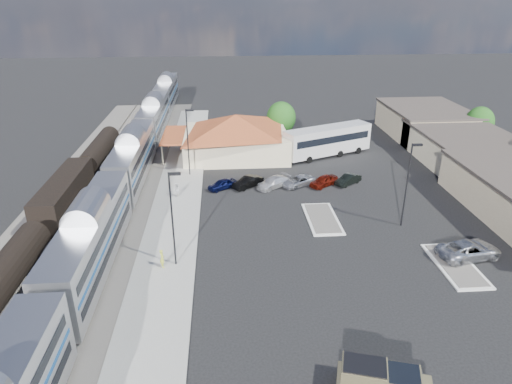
{
  "coord_description": "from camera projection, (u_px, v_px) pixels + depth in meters",
  "views": [
    {
      "loc": [
        -6.48,
        -41.28,
        22.55
      ],
      "look_at": [
        -3.07,
        3.51,
        2.8
      ],
      "focal_mm": 32.0,
      "sensor_mm": 36.0,
      "label": 1
    }
  ],
  "objects": [
    {
      "name": "person_b",
      "position": [
        176.0,
        190.0,
        54.02
      ],
      "size": [
        0.78,
        0.93,
        1.69
      ],
      "primitive_type": "imported",
      "rotation": [
        0.0,
        0.0,
        -1.38
      ],
      "color": "silver",
      "rests_on": "platform"
    },
    {
      "name": "lamp_plat_s",
      "position": [
        173.0,
        212.0,
        38.82
      ],
      "size": [
        1.08,
        0.25,
        9.0
      ],
      "color": "black",
      "rests_on": "ground"
    },
    {
      "name": "tree_depot",
      "position": [
        281.0,
        118.0,
        73.18
      ],
      "size": [
        4.71,
        4.71,
        6.63
      ],
      "color": "#382314",
      "rests_on": "ground"
    },
    {
      "name": "lamp_lot",
      "position": [
        409.0,
        178.0,
        45.9
      ],
      "size": [
        1.08,
        0.25,
        9.0
      ],
      "color": "black",
      "rests_on": "ground"
    },
    {
      "name": "lamp_plat_n",
      "position": [
        188.0,
        137.0,
        58.9
      ],
      "size": [
        1.08,
        0.25,
        9.0
      ],
      "color": "black",
      "rests_on": "ground"
    },
    {
      "name": "passenger_train",
      "position": [
        133.0,
        160.0,
        58.36
      ],
      "size": [
        3.0,
        104.0,
        5.55
      ],
      "color": "silver",
      "rests_on": "ground"
    },
    {
      "name": "railbed",
      "position": [
        100.0,
        203.0,
        53.02
      ],
      "size": [
        16.0,
        100.0,
        0.12
      ],
      "primitive_type": "cube",
      "color": "#4C4944",
      "rests_on": "ground"
    },
    {
      "name": "suv",
      "position": [
        469.0,
        250.0,
        41.85
      ],
      "size": [
        6.45,
        3.95,
        1.67
      ],
      "primitive_type": "imported",
      "rotation": [
        0.0,
        0.0,
        1.78
      ],
      "color": "#AEB1B6",
      "rests_on": "ground"
    },
    {
      "name": "coach_bus",
      "position": [
        328.0,
        140.0,
        67.35
      ],
      "size": [
        13.82,
        8.25,
        4.42
      ],
      "rotation": [
        0.0,
        0.0,
        1.98
      ],
      "color": "white",
      "rests_on": "ground"
    },
    {
      "name": "platform",
      "position": [
        176.0,
        207.0,
        51.81
      ],
      "size": [
        5.5,
        92.0,
        0.18
      ],
      "primitive_type": "cube",
      "color": "gray",
      "rests_on": "ground"
    },
    {
      "name": "parked_car_b",
      "position": [
        248.0,
        182.0,
        57.13
      ],
      "size": [
        4.22,
        3.69,
        1.38
      ],
      "primitive_type": "imported",
      "rotation": [
        0.0,
        0.0,
        -0.92
      ],
      "color": "black",
      "rests_on": "ground"
    },
    {
      "name": "parked_car_d",
      "position": [
        298.0,
        181.0,
        57.6
      ],
      "size": [
        5.02,
        4.18,
        1.28
      ],
      "primitive_type": "imported",
      "rotation": [
        0.0,
        0.0,
        -1.03
      ],
      "color": "#97999F",
      "rests_on": "ground"
    },
    {
      "name": "ground",
      "position": [
        288.0,
        229.0,
        47.21
      ],
      "size": [
        280.0,
        280.0,
        0.0
      ],
      "primitive_type": "plane",
      "color": "black",
      "rests_on": "ground"
    },
    {
      "name": "station_depot",
      "position": [
        235.0,
        135.0,
        67.54
      ],
      "size": [
        18.35,
        12.24,
        6.2
      ],
      "color": "beige",
      "rests_on": "ground"
    },
    {
      "name": "parked_car_c",
      "position": [
        273.0,
        182.0,
        57.08
      ],
      "size": [
        4.93,
        4.24,
        1.36
      ],
      "primitive_type": "imported",
      "rotation": [
        0.0,
        0.0,
        -0.96
      ],
      "color": "silver",
      "rests_on": "ground"
    },
    {
      "name": "traffic_island_north",
      "position": [
        455.0,
        265.0,
        40.84
      ],
      "size": [
        3.3,
        7.5,
        0.21
      ],
      "color": "silver",
      "rests_on": "ground"
    },
    {
      "name": "pickup_truck",
      "position": [
        384.0,
        382.0,
        27.57
      ],
      "size": [
        6.01,
        3.61,
        1.96
      ],
      "rotation": [
        0.0,
        0.0,
        1.28
      ],
      "color": "tan",
      "rests_on": "ground"
    },
    {
      "name": "person_a",
      "position": [
        162.0,
        258.0,
        40.11
      ],
      "size": [
        0.63,
        0.75,
        1.75
      ],
      "primitive_type": "imported",
      "rotation": [
        0.0,
        0.0,
        1.95
      ],
      "color": "gold",
      "rests_on": "platform"
    },
    {
      "name": "freight_cars",
      "position": [
        65.0,
        196.0,
        50.2
      ],
      "size": [
        2.8,
        46.0,
        4.0
      ],
      "color": "black",
      "rests_on": "ground"
    },
    {
      "name": "traffic_island_south",
      "position": [
        322.0,
        218.0,
        49.27
      ],
      "size": [
        3.3,
        7.5,
        0.21
      ],
      "color": "silver",
      "rests_on": "ground"
    },
    {
      "name": "buildings_east",
      "position": [
        480.0,
        156.0,
        61.28
      ],
      "size": [
        14.4,
        51.4,
        4.8
      ],
      "color": "#C6B28C",
      "rests_on": "ground"
    },
    {
      "name": "parked_car_e",
      "position": [
        324.0,
        181.0,
        57.52
      ],
      "size": [
        4.27,
        3.7,
        1.39
      ],
      "primitive_type": "imported",
      "rotation": [
        0.0,
        0.0,
        -0.95
      ],
      "color": "maroon",
      "rests_on": "ground"
    },
    {
      "name": "parked_car_a",
      "position": [
        222.0,
        184.0,
        56.65
      ],
      "size": [
        3.98,
        3.22,
        1.27
      ],
      "primitive_type": "imported",
      "rotation": [
        0.0,
        0.0,
        -1.03
      ],
      "color": "#0B113B",
      "rests_on": "ground"
    },
    {
      "name": "tree_east_c",
      "position": [
        479.0,
        122.0,
        71.79
      ],
      "size": [
        4.41,
        4.41,
        6.21
      ],
      "color": "#382314",
      "rests_on": "ground"
    },
    {
      "name": "parked_car_f",
      "position": [
        348.0,
        180.0,
        58.04
      ],
      "size": [
        3.93,
        3.34,
        1.27
      ],
      "primitive_type": "imported",
      "rotation": [
        0.0,
        0.0,
        -0.95
      ],
      "color": "black",
      "rests_on": "ground"
    }
  ]
}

